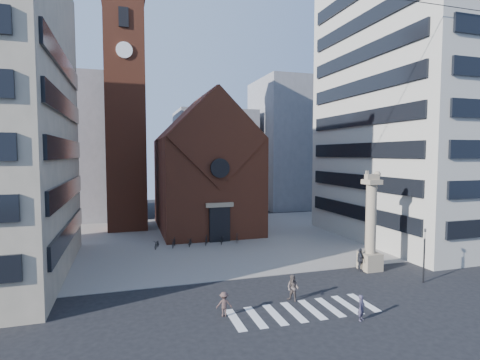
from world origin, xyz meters
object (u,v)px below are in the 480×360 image
Objects in this scene: pedestrian_1 at (293,288)px; traffic_light at (424,254)px; pedestrian_0 at (361,308)px; scooter_0 at (157,244)px; lion_column at (371,231)px; pedestrian_2 at (360,260)px.

traffic_light is at bearing 56.33° from pedestrian_1.
pedestrian_0 is 4.79m from pedestrian_1.
traffic_light is 2.48× the size of scooter_0.
lion_column is 5.54× the size of pedestrian_0.
traffic_light is at bearing -5.31° from pedestrian_0.
scooter_0 is (-19.14, 16.90, -1.78)m from traffic_light.
pedestrian_2 is (8.38, 4.33, 0.08)m from pedestrian_1.
traffic_light is 2.37× the size of pedestrian_1.
scooter_0 is at bearing 138.56° from traffic_light.
scooter_0 is at bearing 168.94° from pedestrian_1.
lion_column is at bearing -20.12° from scooter_0.
pedestrian_2 is at bearing 126.87° from traffic_light.
lion_column is 2.67m from pedestrian_2.
lion_column is 21.66m from scooter_0.
traffic_light is at bearing -63.54° from lion_column.
traffic_light reaches higher than pedestrian_0.
pedestrian_0 is 23.63m from scooter_0.
pedestrian_1 is 9.43m from pedestrian_2.
lion_column reaches higher than pedestrian_1.
pedestrian_1 is 1.04× the size of scooter_0.
traffic_light is 2.75× the size of pedestrian_0.
lion_column is at bearing 116.46° from traffic_light.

